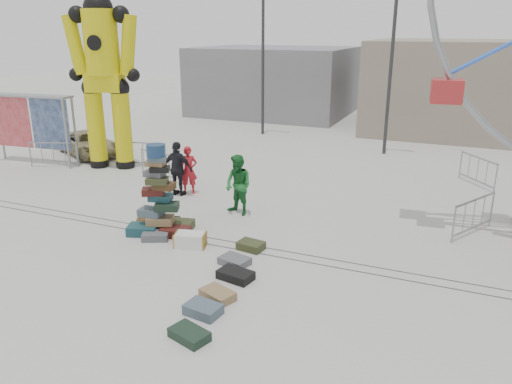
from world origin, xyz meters
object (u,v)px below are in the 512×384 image
at_px(lamp_post_right, 394,55).
at_px(barricade_wheel_front, 473,216).
at_px(pedestrian_red, 189,170).
at_px(pedestrian_black, 178,169).
at_px(banner_scaffold, 29,112).
at_px(lamp_post_left, 265,51).
at_px(barricade_dummy_b, 143,154).
at_px(barricade_dummy_a, 53,154).
at_px(parked_suv, 88,143).
at_px(crash_test_dummy, 104,69).
at_px(suitcase_tower, 160,208).
at_px(barricade_wheel_back, 477,171).
at_px(pedestrian_green, 238,185).
at_px(barricade_dummy_c, 160,165).
at_px(steamer_trunk, 190,240).

relative_size(lamp_post_right, barricade_wheel_front, 4.00).
relative_size(pedestrian_red, pedestrian_black, 0.88).
bearing_deg(banner_scaffold, barricade_wheel_front, -9.28).
distance_m(lamp_post_left, barricade_dummy_b, 9.52).
xyz_separation_m(barricade_dummy_a, parked_suv, (-0.10, 2.27, -0.01)).
xyz_separation_m(lamp_post_left, pedestrian_black, (1.23, -11.05, -3.52)).
height_order(barricade_dummy_b, pedestrian_black, pedestrian_black).
relative_size(lamp_post_left, crash_test_dummy, 1.04).
relative_size(suitcase_tower, banner_scaffold, 0.63).
bearing_deg(suitcase_tower, barricade_wheel_front, 6.56).
bearing_deg(crash_test_dummy, barricade_wheel_back, -3.82).
xyz_separation_m(suitcase_tower, barricade_dummy_a, (-8.16, 4.30, -0.18)).
bearing_deg(lamp_post_right, barricade_wheel_front, -66.55).
height_order(pedestrian_red, pedestrian_green, pedestrian_green).
height_order(lamp_post_left, barricade_wheel_back, lamp_post_left).
distance_m(crash_test_dummy, pedestrian_green, 8.50).
relative_size(suitcase_tower, barricade_dummy_c, 1.31).
bearing_deg(barricade_dummy_a, pedestrian_green, -32.48).
bearing_deg(parked_suv, pedestrian_green, -85.84).
bearing_deg(pedestrian_green, barricade_wheel_back, 62.72).
bearing_deg(barricade_dummy_b, pedestrian_red, -43.43).
distance_m(lamp_post_right, barricade_dummy_c, 11.39).
height_order(barricade_dummy_a, pedestrian_black, pedestrian_black).
height_order(barricade_dummy_b, barricade_wheel_back, same).
relative_size(steamer_trunk, barricade_wheel_front, 0.42).
bearing_deg(pedestrian_black, barricade_dummy_a, -10.07).
distance_m(crash_test_dummy, steamer_trunk, 9.99).
height_order(barricade_dummy_a, barricade_wheel_back, same).
xyz_separation_m(barricade_wheel_back, parked_suv, (-16.65, -1.94, -0.01)).
bearing_deg(crash_test_dummy, barricade_dummy_c, -30.66).
relative_size(barricade_dummy_c, barricade_wheel_back, 1.00).
relative_size(barricade_dummy_b, barricade_wheel_back, 1.00).
xyz_separation_m(barricade_dummy_c, pedestrian_red, (1.93, -1.08, 0.30)).
distance_m(barricade_wheel_front, parked_suv, 16.86).
bearing_deg(banner_scaffold, lamp_post_right, 23.43).
xyz_separation_m(suitcase_tower, barricade_dummy_b, (-4.63, 5.76, -0.18)).
height_order(lamp_post_left, suitcase_tower, lamp_post_left).
bearing_deg(steamer_trunk, barricade_dummy_b, 117.72).
height_order(barricade_dummy_b, pedestrian_green, pedestrian_green).
bearing_deg(pedestrian_black, barricade_dummy_c, -40.07).
distance_m(lamp_post_left, barricade_wheel_back, 12.91).
distance_m(barricade_wheel_front, pedestrian_black, 9.60).
bearing_deg(banner_scaffold, barricade_dummy_c, -4.98).
height_order(suitcase_tower, barricade_wheel_back, suitcase_tower).
bearing_deg(barricade_wheel_back, lamp_post_left, -154.73).
distance_m(suitcase_tower, pedestrian_black, 3.38).
height_order(suitcase_tower, pedestrian_red, suitcase_tower).
bearing_deg(crash_test_dummy, barricade_dummy_a, -174.19).
xyz_separation_m(suitcase_tower, barricade_wheel_front, (8.30, 3.36, -0.18)).
relative_size(barricade_wheel_front, pedestrian_green, 1.04).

